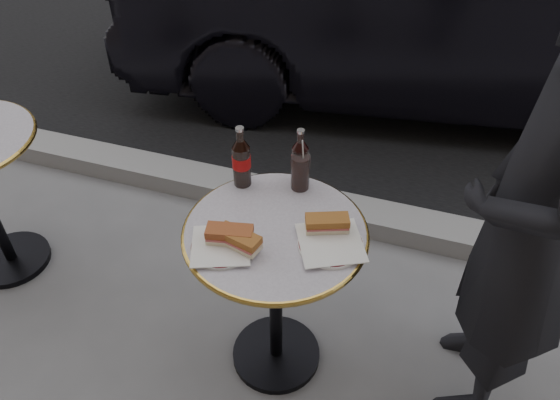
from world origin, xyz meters
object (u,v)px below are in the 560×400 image
(parked_car, at_px, (447,0))
(bistro_table, at_px, (276,300))
(plate_left, at_px, (221,247))
(cola_bottle_left, at_px, (241,156))
(plate_right, at_px, (331,244))
(cola_bottle_right, at_px, (300,156))
(pedestrian, at_px, (527,228))
(cola_glass, at_px, (300,172))

(parked_car, bearing_deg, bistro_table, 162.98)
(plate_left, relative_size, cola_bottle_left, 0.81)
(plate_right, relative_size, cola_bottle_right, 0.95)
(cola_bottle_left, height_order, pedestrian, pedestrian)
(bistro_table, relative_size, plate_left, 3.76)
(plate_left, xyz_separation_m, pedestrian, (0.89, 0.26, 0.12))
(bistro_table, xyz_separation_m, parked_car, (0.35, 2.40, 0.31))
(plate_left, distance_m, cola_bottle_left, 0.35)
(bistro_table, bearing_deg, cola_glass, 86.60)
(bistro_table, relative_size, cola_bottle_right, 3.28)
(cola_bottle_left, xyz_separation_m, cola_glass, (0.20, 0.04, -0.05))
(cola_bottle_right, distance_m, parked_car, 2.17)
(bistro_table, xyz_separation_m, plate_left, (-0.14, -0.14, 0.37))
(cola_bottle_left, distance_m, parked_car, 2.28)
(bistro_table, height_order, pedestrian, pedestrian)
(cola_bottle_right, relative_size, parked_car, 0.05)
(cola_glass, relative_size, parked_car, 0.03)
(plate_right, distance_m, cola_bottle_right, 0.36)
(bistro_table, height_order, parked_car, parked_car)
(bistro_table, distance_m, plate_right, 0.42)
(cola_bottle_right, height_order, cola_glass, cola_bottle_right)
(plate_right, bearing_deg, bistro_table, 175.47)
(cola_bottle_right, bearing_deg, bistro_table, -90.49)
(bistro_table, xyz_separation_m, cola_glass, (0.01, 0.24, 0.44))
(bistro_table, height_order, cola_bottle_left, cola_bottle_left)
(cola_bottle_left, height_order, parked_car, parked_car)
(plate_left, bearing_deg, plate_right, 20.12)
(parked_car, bearing_deg, cola_bottle_right, 162.02)
(plate_right, height_order, parked_car, parked_car)
(bistro_table, height_order, plate_left, plate_left)
(plate_left, xyz_separation_m, cola_bottle_right, (0.14, 0.40, 0.11))
(bistro_table, height_order, plate_right, plate_right)
(plate_right, xyz_separation_m, cola_glass, (-0.18, 0.25, 0.06))
(cola_glass, relative_size, pedestrian, 0.08)
(bistro_table, bearing_deg, cola_bottle_right, 89.51)
(parked_car, distance_m, pedestrian, 2.32)
(parked_car, height_order, pedestrian, pedestrian)
(cola_glass, bearing_deg, cola_bottle_right, 109.97)
(bistro_table, relative_size, cola_glass, 5.24)
(cola_bottle_right, relative_size, cola_glass, 1.60)
(cola_glass, bearing_deg, plate_left, -112.04)
(bistro_table, bearing_deg, parked_car, 81.75)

